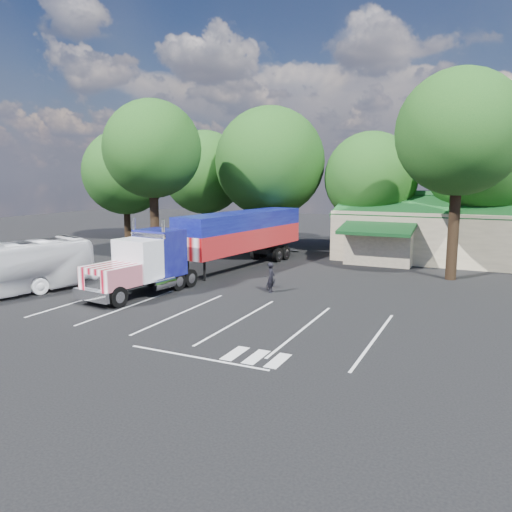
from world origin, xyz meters
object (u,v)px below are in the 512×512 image
at_px(semi_truck, 221,239).
at_px(bicycle, 271,282).
at_px(silver_sedan, 373,253).
at_px(woman, 271,278).

bearing_deg(semi_truck, bicycle, -22.25).
height_order(bicycle, silver_sedan, silver_sedan).
bearing_deg(woman, silver_sedan, -21.98).
bearing_deg(bicycle, silver_sedan, 70.15).
distance_m(woman, bicycle, 1.20).
distance_m(woman, silver_sedan, 14.24).
distance_m(bicycle, silver_sedan, 13.37).
height_order(woman, silver_sedan, woman).
relative_size(woman, silver_sedan, 0.47).
height_order(semi_truck, woman, semi_truck).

